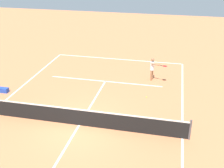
{
  "coord_description": "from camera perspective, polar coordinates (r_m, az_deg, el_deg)",
  "views": [
    {
      "loc": [
        -4.4,
        11.72,
        8.14
      ],
      "look_at": [
        -0.93,
        -3.63,
        0.8
      ],
      "focal_mm": 45.39,
      "sensor_mm": 36.0,
      "label": 1
    }
  ],
  "objects": [
    {
      "name": "tennis_net",
      "position": [
        14.67,
        -6.74,
        -6.61
      ],
      "size": [
        11.17,
        0.1,
        1.07
      ],
      "color": "#4C4C51",
      "rests_on": "ground"
    },
    {
      "name": "player_serving",
      "position": [
        19.68,
        8.23,
        3.34
      ],
      "size": [
        1.19,
        0.84,
        1.63
      ],
      "rotation": [
        0.0,
        0.0,
        1.29
      ],
      "color": "#9E704C",
      "rests_on": "ground"
    },
    {
      "name": "equipment_bag",
      "position": [
        19.4,
        -21.19,
        -1.12
      ],
      "size": [
        0.76,
        0.32,
        0.3
      ],
      "primitive_type": "cube",
      "color": "#2647B7",
      "rests_on": "ground"
    },
    {
      "name": "tennis_ball",
      "position": [
        17.6,
        6.98,
        -2.62
      ],
      "size": [
        0.07,
        0.07,
        0.07
      ],
      "primitive_type": "sphere",
      "color": "#CCE033",
      "rests_on": "ground"
    },
    {
      "name": "court_lines",
      "position": [
        14.93,
        -6.64,
        -8.22
      ],
      "size": [
        10.57,
        20.57,
        0.01
      ],
      "color": "white",
      "rests_on": "ground"
    },
    {
      "name": "ground_plane",
      "position": [
        14.93,
        -6.64,
        -8.23
      ],
      "size": [
        60.0,
        60.0,
        0.0
      ],
      "primitive_type": "plane",
      "color": "#D37A4C"
    }
  ]
}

